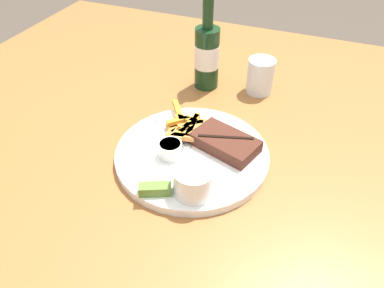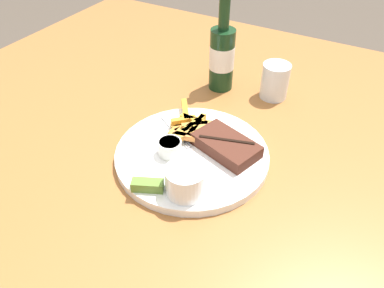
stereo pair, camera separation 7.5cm
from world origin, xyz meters
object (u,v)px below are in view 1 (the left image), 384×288
at_px(beer_bottle, 207,54).
at_px(drinking_glass, 260,76).
at_px(coleslaw_cup, 193,180).
at_px(fork_utensil, 169,131).
at_px(pickle_spear, 155,189).
at_px(dinner_plate, 192,155).
at_px(dipping_sauce_cup, 170,149).
at_px(steak_portion, 225,142).

bearing_deg(beer_bottle, drinking_glass, 9.99).
relative_size(coleslaw_cup, fork_utensil, 0.61).
height_order(pickle_spear, fork_utensil, pickle_spear).
height_order(fork_utensil, drinking_glass, drinking_glass).
bearing_deg(pickle_spear, dinner_plate, 81.62).
bearing_deg(drinking_glass, beer_bottle, -170.01).
relative_size(fork_utensil, drinking_glass, 1.35).
height_order(fork_utensil, beer_bottle, beer_bottle).
distance_m(coleslaw_cup, dipping_sauce_cup, 0.11).
height_order(dipping_sauce_cup, drinking_glass, drinking_glass).
relative_size(dipping_sauce_cup, beer_bottle, 0.19).
bearing_deg(pickle_spear, steak_portion, 65.03).
bearing_deg(dipping_sauce_cup, drinking_glass, 73.30).
height_order(coleslaw_cup, beer_bottle, beer_bottle).
relative_size(dipping_sauce_cup, drinking_glass, 0.54).
xyz_separation_m(dinner_plate, beer_bottle, (-0.07, 0.28, 0.08)).
height_order(dinner_plate, drinking_glass, drinking_glass).
bearing_deg(drinking_glass, fork_utensil, -117.27).
xyz_separation_m(pickle_spear, beer_bottle, (-0.05, 0.41, 0.06)).
bearing_deg(dipping_sauce_cup, coleslaw_cup, -43.26).
bearing_deg(drinking_glass, dipping_sauce_cup, -106.70).
height_order(steak_portion, fork_utensil, steak_portion).
distance_m(dinner_plate, drinking_glass, 0.32).
bearing_deg(beer_bottle, dipping_sauce_cup, -83.25).
bearing_deg(dipping_sauce_cup, beer_bottle, 96.75).
height_order(steak_portion, drinking_glass, drinking_glass).
bearing_deg(steak_portion, beer_bottle, 118.12).
bearing_deg(dinner_plate, drinking_glass, 78.11).
bearing_deg(dinner_plate, fork_utensil, 147.91).
height_order(dipping_sauce_cup, beer_bottle, beer_bottle).
bearing_deg(dinner_plate, coleslaw_cup, -66.87).
bearing_deg(dinner_plate, steak_portion, 32.13).
bearing_deg(dipping_sauce_cup, fork_utensil, 116.02).
bearing_deg(dinner_plate, dipping_sauce_cup, -142.47).
xyz_separation_m(beer_bottle, drinking_glass, (0.14, 0.02, -0.05)).
distance_m(dinner_plate, coleslaw_cup, 0.12).
xyz_separation_m(fork_utensil, drinking_glass, (0.14, 0.26, 0.02)).
distance_m(coleslaw_cup, beer_bottle, 0.40).
height_order(dipping_sauce_cup, pickle_spear, dipping_sauce_cup).
bearing_deg(steak_portion, dipping_sauce_cup, -145.75).
distance_m(steak_portion, pickle_spear, 0.19).
bearing_deg(coleslaw_cup, steak_portion, 83.71).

